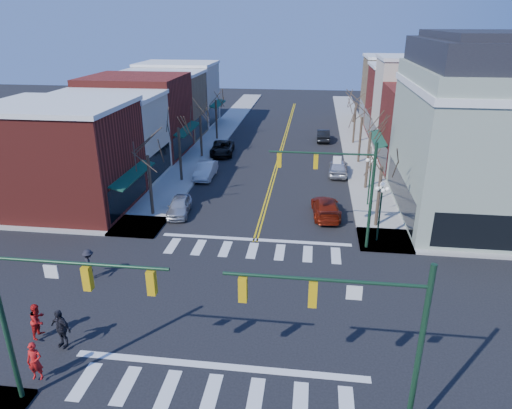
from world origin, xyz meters
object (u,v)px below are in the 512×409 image
(pedestrian_dark_a, at_px, (61,328))
(pedestrian_dark_b, at_px, (89,263))
(lamppost_midblock, at_px, (371,171))
(car_left_mid, at_px, (206,170))
(car_left_far, at_px, (222,148))
(car_right_mid, at_px, (338,167))
(car_right_near, at_px, (326,207))
(pedestrian_red_b, at_px, (38,320))
(lamppost_corner, at_px, (381,202))
(car_left_near, at_px, (179,206))
(car_right_far, at_px, (323,135))
(victorian_corner, at_px, (493,129))
(pedestrian_red_a, at_px, (35,361))

(pedestrian_dark_a, xyz_separation_m, pedestrian_dark_b, (-1.57, 5.93, -0.10))
(lamppost_midblock, bearing_deg, pedestrian_dark_b, -141.83)
(lamppost_midblock, bearing_deg, car_left_mid, 160.05)
(car_left_far, xyz_separation_m, car_right_mid, (12.55, -5.63, 0.04))
(car_right_near, relative_size, pedestrian_red_b, 2.80)
(car_left_far, distance_m, pedestrian_dark_a, 32.78)
(lamppost_midblock, bearing_deg, pedestrian_dark_a, -128.70)
(lamppost_corner, distance_m, car_left_near, 15.07)
(car_right_far, xyz_separation_m, pedestrian_dark_b, (-13.67, -34.40, 0.29))
(car_left_near, bearing_deg, lamppost_midblock, 7.57)
(lamppost_corner, relative_size, car_left_far, 0.84)
(victorian_corner, bearing_deg, pedestrian_red_b, -144.03)
(lamppost_corner, height_order, pedestrian_red_a, lamppost_corner)
(car_left_mid, relative_size, pedestrian_red_b, 2.55)
(car_right_near, relative_size, pedestrian_dark_a, 2.54)
(pedestrian_red_b, height_order, pedestrian_dark_b, pedestrian_red_b)
(car_left_near, height_order, car_left_mid, car_left_mid)
(victorian_corner, xyz_separation_m, pedestrian_dark_b, (-25.37, -12.92, -5.65))
(car_left_mid, distance_m, car_right_far, 19.27)
(pedestrian_red_a, bearing_deg, pedestrian_dark_a, 84.96)
(pedestrian_red_a, distance_m, pedestrian_dark_a, 2.07)
(car_left_far, distance_m, pedestrian_red_a, 34.85)
(car_right_mid, height_order, pedestrian_dark_a, pedestrian_dark_a)
(car_right_mid, height_order, car_right_far, car_right_mid)
(pedestrian_red_b, xyz_separation_m, pedestrian_dark_b, (-0.13, 5.40, -0.01))
(lamppost_corner, xyz_separation_m, lamppost_midblock, (0.00, 6.50, 0.00))
(car_left_far, relative_size, pedestrian_red_a, 2.96)
(pedestrian_dark_a, bearing_deg, victorian_corner, 56.45)
(car_right_far, bearing_deg, pedestrian_red_b, 70.75)
(lamppost_midblock, xyz_separation_m, pedestrian_red_a, (-15.50, -21.41, -1.94))
(lamppost_corner, height_order, car_right_near, lamppost_corner)
(car_left_near, height_order, pedestrian_dark_a, pedestrian_dark_a)
(lamppost_corner, bearing_deg, car_right_far, 97.05)
(lamppost_midblock, distance_m, pedestrian_red_a, 26.50)
(pedestrian_red_a, xyz_separation_m, pedestrian_dark_a, (0.00, 2.06, 0.08))
(pedestrian_red_b, bearing_deg, car_left_mid, -3.88)
(lamppost_midblock, bearing_deg, car_right_near, -144.10)
(car_left_near, bearing_deg, car_right_far, 59.34)
(car_left_near, distance_m, car_left_far, 16.98)
(car_right_mid, bearing_deg, pedestrian_red_a, 68.38)
(lamppost_corner, relative_size, car_right_far, 1.00)
(car_right_far, height_order, pedestrian_dark_b, pedestrian_dark_b)
(pedestrian_red_a, relative_size, pedestrian_dark_a, 0.91)
(victorian_corner, distance_m, car_left_mid, 24.35)
(lamppost_midblock, relative_size, car_right_near, 0.89)
(car_left_mid, relative_size, car_right_far, 1.02)
(victorian_corner, bearing_deg, pedestrian_dark_b, -153.02)
(car_left_mid, relative_size, pedestrian_red_a, 2.54)
(lamppost_midblock, xyz_separation_m, car_left_far, (-14.60, 13.42, -2.24))
(car_left_mid, relative_size, pedestrian_dark_a, 2.32)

